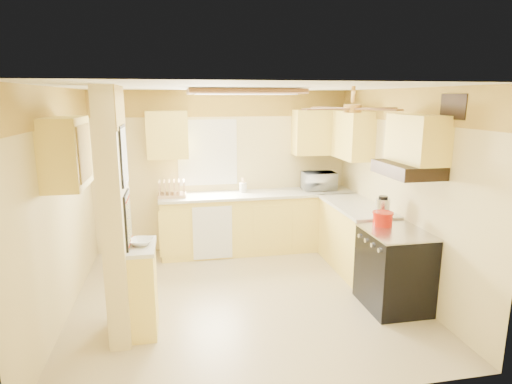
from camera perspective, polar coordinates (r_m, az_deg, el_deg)
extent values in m
plane|color=tan|center=(5.39, -1.67, -13.83)|extent=(4.00, 4.00, 0.00)
plane|color=white|center=(4.83, -1.86, 13.80)|extent=(4.00, 4.00, 0.00)
plane|color=beige|center=(6.81, -4.34, 2.82)|extent=(4.00, 0.00, 4.00)
plane|color=beige|center=(3.18, 3.81, -8.49)|extent=(4.00, 0.00, 4.00)
plane|color=beige|center=(5.06, -24.75, -1.70)|extent=(0.00, 3.80, 3.80)
plane|color=beige|center=(5.63, 18.75, 0.15)|extent=(0.00, 3.80, 3.80)
cube|color=yellow|center=(6.70, -4.47, 11.68)|extent=(4.00, 0.02, 0.40)
cube|color=beige|center=(4.41, -18.17, -3.11)|extent=(0.20, 0.70, 2.50)
cube|color=#FFE061|center=(4.66, -14.75, -12.55)|extent=(0.25, 0.55, 0.90)
cube|color=silver|center=(4.48, -15.08, -7.08)|extent=(0.28, 0.58, 0.04)
cube|color=#FFE061|center=(6.78, 0.28, -4.14)|extent=(3.00, 0.60, 0.90)
cube|color=#FFE061|center=(6.22, 13.10, -6.02)|extent=(0.60, 1.40, 0.90)
cube|color=silver|center=(6.65, 0.31, -0.28)|extent=(3.04, 0.64, 0.04)
cube|color=silver|center=(6.09, 13.23, -1.82)|extent=(0.64, 1.44, 0.04)
cube|color=white|center=(6.39, -5.81, -5.44)|extent=(0.58, 0.02, 0.80)
cube|color=white|center=(6.73, -6.49, 5.24)|extent=(0.92, 0.02, 1.02)
cube|color=white|center=(6.73, -6.49, 5.24)|extent=(0.80, 0.02, 0.90)
cube|color=#FFE061|center=(6.52, -11.74, 7.48)|extent=(0.60, 0.35, 0.70)
cube|color=#FFE061|center=(6.92, 8.73, 7.87)|extent=(0.90, 0.35, 0.70)
cube|color=#FFE061|center=(6.58, 12.40, 7.49)|extent=(0.35, 1.00, 0.70)
cube|color=#FFE061|center=(4.67, -24.03, 4.79)|extent=(0.35, 0.75, 0.70)
cube|color=#FFE061|center=(4.97, 20.67, 6.63)|extent=(0.35, 0.76, 0.52)
cube|color=black|center=(5.25, 17.94, -9.84)|extent=(0.65, 0.76, 0.90)
cube|color=silver|center=(5.10, 18.28, -5.09)|extent=(0.66, 0.77, 0.02)
cylinder|color=silver|center=(4.77, 16.15, -7.49)|extent=(0.03, 0.05, 0.05)
cylinder|color=silver|center=(4.91, 15.26, -6.85)|extent=(0.03, 0.05, 0.05)
cylinder|color=silver|center=(5.05, 14.46, -6.28)|extent=(0.03, 0.05, 0.05)
cylinder|color=silver|center=(5.19, 13.66, -5.70)|extent=(0.03, 0.05, 0.05)
cube|color=black|center=(4.97, 19.54, 2.87)|extent=(0.50, 0.76, 0.14)
cube|color=black|center=(4.28, -17.25, 4.70)|extent=(0.02, 0.42, 0.57)
cube|color=white|center=(4.28, -17.17, 4.70)|extent=(0.01, 0.37, 0.52)
cube|color=black|center=(4.41, -16.71, -3.69)|extent=(0.02, 0.42, 0.57)
cube|color=yellow|center=(4.41, -16.63, -3.69)|extent=(0.01, 0.37, 0.52)
cube|color=brown|center=(5.34, -1.65, 13.24)|extent=(1.35, 0.95, 0.06)
cube|color=white|center=(5.34, -1.65, 12.97)|extent=(1.15, 0.75, 0.02)
cylinder|color=gold|center=(4.44, 12.84, 12.59)|extent=(0.04, 0.04, 0.16)
cylinder|color=gold|center=(4.44, 12.75, 10.79)|extent=(0.18, 0.18, 0.08)
cube|color=brown|center=(4.67, 15.65, 10.70)|extent=(0.55, 0.28, 0.01)
cube|color=brown|center=(4.68, 10.00, 10.97)|extent=(0.28, 0.55, 0.01)
cube|color=brown|center=(4.23, 9.54, 10.85)|extent=(0.55, 0.28, 0.01)
cube|color=brown|center=(4.21, 15.79, 10.55)|extent=(0.28, 0.55, 0.01)
cube|color=black|center=(4.75, 24.84, 10.29)|extent=(0.02, 0.40, 0.25)
imported|color=white|center=(6.91, 8.39, 1.45)|extent=(0.53, 0.37, 0.29)
imported|color=white|center=(4.47, -15.08, -6.45)|extent=(0.30, 0.30, 0.06)
cylinder|color=red|center=(5.25, 16.53, -3.52)|extent=(0.22, 0.22, 0.14)
cylinder|color=red|center=(5.23, 16.59, -2.67)|extent=(0.24, 0.24, 0.02)
cylinder|color=silver|center=(5.52, 16.53, -2.04)|extent=(0.17, 0.17, 0.23)
cylinder|color=black|center=(5.49, 16.62, -0.71)|extent=(0.11, 0.11, 0.03)
cube|color=tan|center=(6.52, -11.14, -0.41)|extent=(0.43, 0.32, 0.04)
cube|color=tan|center=(6.50, -12.71, 0.37)|extent=(0.02, 0.28, 0.24)
cube|color=tan|center=(6.50, -12.09, 0.40)|extent=(0.02, 0.28, 0.24)
cube|color=tan|center=(6.50, -11.47, 0.43)|extent=(0.02, 0.28, 0.24)
cube|color=tan|center=(6.50, -10.84, 0.45)|extent=(0.02, 0.28, 0.24)
cube|color=tan|center=(6.50, -10.22, 0.48)|extent=(0.02, 0.28, 0.24)
cube|color=tan|center=(6.50, -9.59, 0.50)|extent=(0.02, 0.28, 0.24)
cylinder|color=white|center=(6.50, -12.09, 0.40)|extent=(0.02, 0.24, 0.24)
cylinder|color=white|center=(6.50, -10.84, 0.45)|extent=(0.02, 0.24, 0.24)
cylinder|color=white|center=(6.69, -1.73, 0.60)|extent=(0.11, 0.11, 0.14)
cylinder|color=tan|center=(6.68, -1.56, 0.95)|extent=(0.01, 0.01, 0.23)
cylinder|color=tan|center=(6.70, -1.77, 0.98)|extent=(0.01, 0.01, 0.23)
cylinder|color=tan|center=(6.68, -1.91, 0.94)|extent=(0.01, 0.01, 0.23)
cylinder|color=tan|center=(6.66, -1.69, 0.91)|extent=(0.01, 0.01, 0.23)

